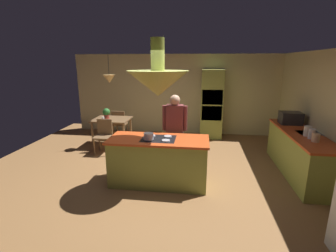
% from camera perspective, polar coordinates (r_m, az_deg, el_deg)
% --- Properties ---
extents(ground, '(8.16, 8.16, 0.00)m').
position_cam_1_polar(ground, '(5.15, -1.74, -11.93)').
color(ground, olive).
extents(wall_back, '(6.80, 0.10, 2.55)m').
position_cam_1_polar(wall_back, '(8.09, 2.21, 7.34)').
color(wall_back, beige).
rests_on(wall_back, ground).
extents(wall_right, '(0.10, 7.20, 2.55)m').
position_cam_1_polar(wall_right, '(5.62, 33.72, 1.62)').
color(wall_right, beige).
rests_on(wall_right, ground).
extents(kitchen_island, '(1.88, 0.81, 0.93)m').
position_cam_1_polar(kitchen_island, '(4.78, -2.17, -8.08)').
color(kitchen_island, '#939E42').
rests_on(kitchen_island, ground).
extents(counter_run_right, '(0.73, 2.47, 0.91)m').
position_cam_1_polar(counter_run_right, '(5.84, 28.17, -5.53)').
color(counter_run_right, '#939E42').
rests_on(counter_run_right, ground).
extents(oven_tower, '(0.66, 0.62, 2.09)m').
position_cam_1_polar(oven_tower, '(7.70, 10.11, 5.01)').
color(oven_tower, '#939E42').
rests_on(oven_tower, ground).
extents(dining_table, '(1.00, 0.82, 0.76)m').
position_cam_1_polar(dining_table, '(7.09, -12.89, 0.78)').
color(dining_table, brown).
rests_on(dining_table, ground).
extents(person_at_island, '(0.53, 0.22, 1.65)m').
position_cam_1_polar(person_at_island, '(5.23, 1.56, -0.43)').
color(person_at_island, tan).
rests_on(person_at_island, ground).
extents(range_hood, '(1.10, 1.10, 1.00)m').
position_cam_1_polar(range_hood, '(4.42, -2.36, 10.18)').
color(range_hood, '#939E42').
extents(pendant_light_over_table, '(0.32, 0.32, 0.82)m').
position_cam_1_polar(pendant_light_over_table, '(6.91, -13.47, 10.59)').
color(pendant_light_over_table, '#E0B266').
extents(chair_facing_island, '(0.40, 0.40, 0.87)m').
position_cam_1_polar(chair_facing_island, '(6.57, -14.72, -1.75)').
color(chair_facing_island, brown).
rests_on(chair_facing_island, ground).
extents(chair_by_back_wall, '(0.40, 0.40, 0.87)m').
position_cam_1_polar(chair_by_back_wall, '(7.70, -11.22, 0.86)').
color(chair_by_back_wall, brown).
rests_on(chair_by_back_wall, ground).
extents(potted_plant_on_table, '(0.20, 0.20, 0.30)m').
position_cam_1_polar(potted_plant_on_table, '(7.04, -14.10, 2.94)').
color(potted_plant_on_table, '#99382D').
rests_on(potted_plant_on_table, dining_table).
extents(cup_on_table, '(0.07, 0.07, 0.09)m').
position_cam_1_polar(cup_on_table, '(6.94, -14.86, 1.68)').
color(cup_on_table, white).
rests_on(cup_on_table, dining_table).
extents(canister_flour, '(0.13, 0.13, 0.15)m').
position_cam_1_polar(canister_flour, '(5.16, 31.08, -2.35)').
color(canister_flour, '#E0B78C').
rests_on(canister_flour, counter_run_right).
extents(canister_sugar, '(0.12, 0.12, 0.19)m').
position_cam_1_polar(canister_sugar, '(5.31, 30.38, -1.58)').
color(canister_sugar, silver).
rests_on(canister_sugar, counter_run_right).
extents(canister_tea, '(0.14, 0.14, 0.20)m').
position_cam_1_polar(canister_tea, '(5.47, 29.68, -1.03)').
color(canister_tea, silver).
rests_on(canister_tea, counter_run_right).
extents(microwave_on_counter, '(0.46, 0.36, 0.28)m').
position_cam_1_polar(microwave_on_counter, '(6.35, 26.57, 1.68)').
color(microwave_on_counter, '#232326').
rests_on(microwave_on_counter, counter_run_right).
extents(cooking_pot_on_cooktop, '(0.18, 0.18, 0.12)m').
position_cam_1_polar(cooking_pot_on_cooktop, '(4.51, -4.53, -2.37)').
color(cooking_pot_on_cooktop, '#B2B2B7').
rests_on(cooking_pot_on_cooktop, kitchen_island).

